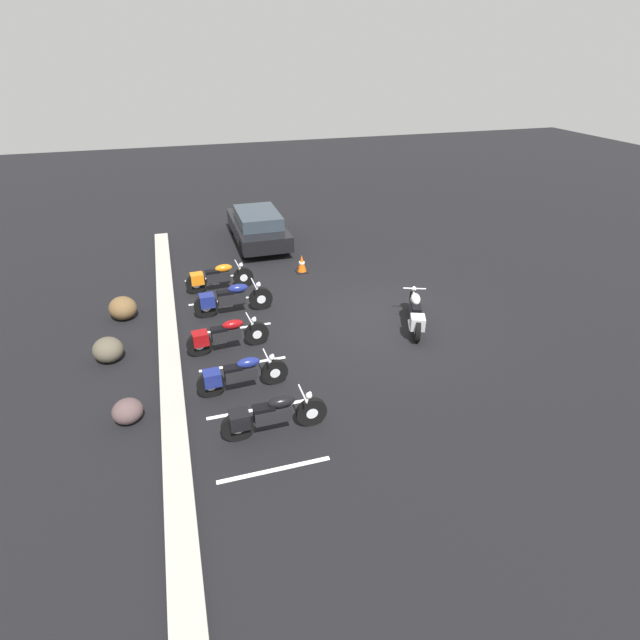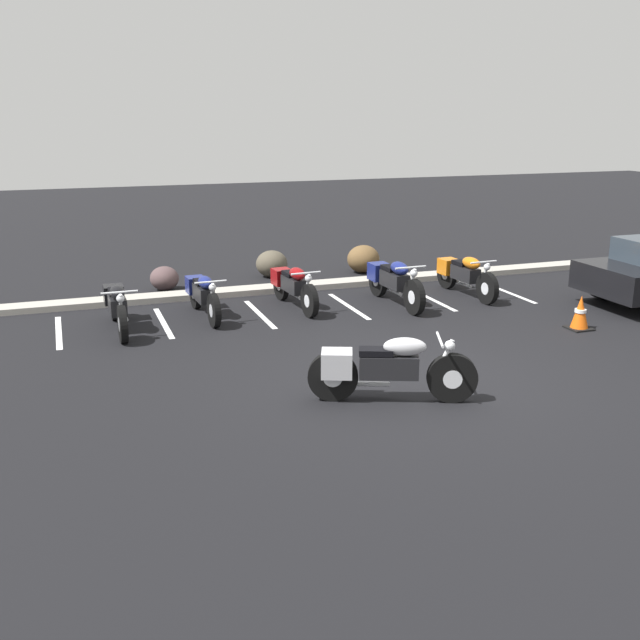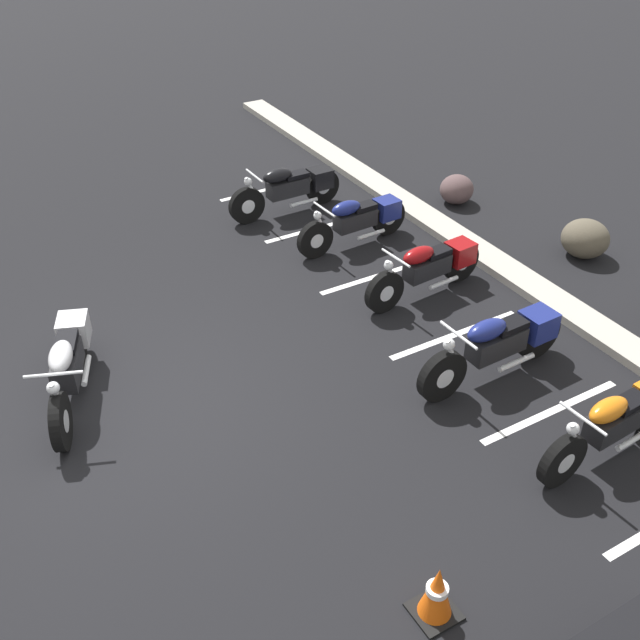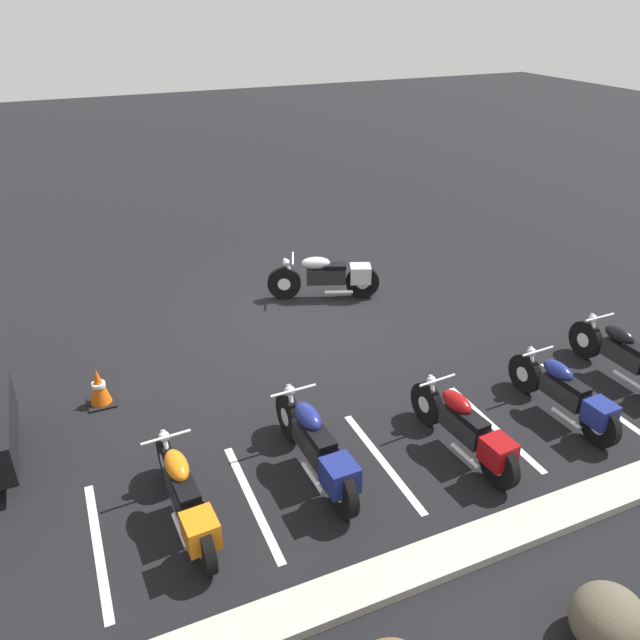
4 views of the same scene
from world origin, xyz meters
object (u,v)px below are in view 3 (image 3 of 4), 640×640
at_px(parked_bike_2, 430,267).
at_px(parked_bike_4, 618,421).
at_px(landscape_rock_0, 585,239).
at_px(landscape_rock_2, 457,189).
at_px(parked_bike_0, 291,188).
at_px(parked_bike_1, 358,220).
at_px(motorcycle_silver_featured, 68,363).
at_px(traffic_cone, 437,593).
at_px(parked_bike_3, 500,343).

relative_size(parked_bike_2, parked_bike_4, 0.98).
xyz_separation_m(landscape_rock_0, landscape_rock_2, (-2.51, -0.52, -0.05)).
relative_size(parked_bike_0, parked_bike_1, 1.04).
xyz_separation_m(motorcycle_silver_featured, parked_bike_0, (-3.00, 4.62, -0.02)).
distance_m(motorcycle_silver_featured, landscape_rock_2, 7.55).
distance_m(parked_bike_2, landscape_rock_0, 2.79).
xyz_separation_m(parked_bike_1, landscape_rock_2, (-0.38, 2.33, -0.17)).
relative_size(motorcycle_silver_featured, parked_bike_0, 0.99).
distance_m(parked_bike_0, landscape_rock_2, 2.96).
xyz_separation_m(motorcycle_silver_featured, landscape_rock_0, (0.70, 7.85, -0.16)).
relative_size(motorcycle_silver_featured, parked_bike_2, 1.01).
distance_m(parked_bike_0, traffic_cone, 8.07).
relative_size(parked_bike_1, traffic_cone, 3.39).
distance_m(parked_bike_1, landscape_rock_2, 2.37).
relative_size(motorcycle_silver_featured, landscape_rock_2, 3.38).
bearing_deg(parked_bike_4, landscape_rock_2, -116.32).
bearing_deg(parked_bike_3, parked_bike_0, -91.12).
height_order(landscape_rock_0, landscape_rock_2, landscape_rock_0).
bearing_deg(traffic_cone, landscape_rock_2, 140.00).
xyz_separation_m(parked_bike_4, traffic_cone, (0.64, -2.92, -0.16)).
xyz_separation_m(motorcycle_silver_featured, landscape_rock_2, (-1.81, 7.32, -0.21)).
height_order(motorcycle_silver_featured, parked_bike_4, motorcycle_silver_featured).
xyz_separation_m(parked_bike_0, landscape_rock_2, (1.19, 2.70, -0.19)).
relative_size(parked_bike_0, traffic_cone, 3.52).
height_order(parked_bike_4, traffic_cone, parked_bike_4).
bearing_deg(parked_bike_3, parked_bike_1, -96.62).
bearing_deg(parked_bike_4, parked_bike_2, -96.82).
relative_size(motorcycle_silver_featured, traffic_cone, 3.49).
relative_size(parked_bike_3, landscape_rock_0, 3.04).
height_order(parked_bike_3, parked_bike_4, parked_bike_3).
bearing_deg(traffic_cone, parked_bike_2, 143.56).
height_order(motorcycle_silver_featured, traffic_cone, motorcycle_silver_featured).
bearing_deg(parked_bike_0, landscape_rock_2, 155.58).
relative_size(parked_bike_0, parked_bike_3, 0.94).
relative_size(parked_bike_0, landscape_rock_0, 2.87).
bearing_deg(landscape_rock_2, parked_bike_1, -80.68).
bearing_deg(parked_bike_3, landscape_rock_2, -124.59).
bearing_deg(motorcycle_silver_featured, parked_bike_4, 72.32).
bearing_deg(parked_bike_2, landscape_rock_0, 167.91).
distance_m(parked_bike_2, parked_bike_3, 1.99).
distance_m(parked_bike_4, landscape_rock_0, 4.43).
xyz_separation_m(motorcycle_silver_featured, traffic_cone, (4.61, 1.93, -0.18)).
bearing_deg(parked_bike_3, motorcycle_silver_featured, -27.80).
height_order(parked_bike_0, landscape_rock_0, parked_bike_0).
relative_size(parked_bike_3, parked_bike_4, 1.06).
relative_size(parked_bike_4, landscape_rock_0, 2.86).
bearing_deg(motorcycle_silver_featured, traffic_cone, 44.36).
height_order(motorcycle_silver_featured, landscape_rock_0, motorcycle_silver_featured).
bearing_deg(parked_bike_1, motorcycle_silver_featured, 13.18).
bearing_deg(parked_bike_0, parked_bike_1, 102.75).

